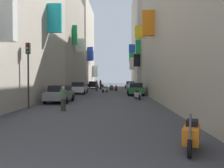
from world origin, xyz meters
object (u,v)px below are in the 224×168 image
(scooter_green, at_px, (111,88))
(parked_car_green, at_px, (135,89))
(parked_car_white, at_px, (79,88))
(parked_car_grey, at_px, (60,93))
(pedestrian_near_left, at_px, (63,99))
(scooter_white, at_px, (105,89))
(scooter_silver, at_px, (138,95))
(scooter_orange, at_px, (192,134))
(pedestrian_crossing, at_px, (96,86))
(scooter_black, at_px, (102,86))
(pedestrian_near_right, at_px, (100,85))
(traffic_light_near_corner, at_px, (28,64))
(scooter_red, at_px, (116,88))
(parked_car_black, at_px, (93,85))
(parked_car_silver, at_px, (130,85))

(scooter_green, bearing_deg, parked_car_green, -74.04)
(parked_car_white, bearing_deg, parked_car_grey, -88.91)
(parked_car_green, distance_m, pedestrian_near_left, 15.02)
(scooter_white, bearing_deg, parked_car_green, -55.41)
(scooter_silver, height_order, scooter_orange, same)
(pedestrian_crossing, relative_size, pedestrian_near_left, 1.12)
(scooter_orange, bearing_deg, scooter_black, 97.76)
(parked_car_grey, height_order, pedestrian_crossing, pedestrian_crossing)
(pedestrian_near_right, height_order, traffic_light_near_corner, traffic_light_near_corner)
(pedestrian_crossing, bearing_deg, pedestrian_near_left, -89.93)
(scooter_red, bearing_deg, pedestrian_near_left, -97.66)
(parked_car_grey, distance_m, scooter_silver, 7.60)
(scooter_black, distance_m, pedestrian_near_right, 4.51)
(parked_car_white, height_order, pedestrian_near_left, pedestrian_near_left)
(scooter_red, bearing_deg, scooter_orange, -85.31)
(pedestrian_near_right, bearing_deg, scooter_orange, -81.51)
(parked_car_grey, relative_size, scooter_red, 2.18)
(scooter_white, distance_m, pedestrian_crossing, 3.13)
(scooter_white, height_order, traffic_light_near_corner, traffic_light_near_corner)
(parked_car_white, bearing_deg, traffic_light_near_corner, -93.22)
(pedestrian_near_left, bearing_deg, scooter_green, 84.91)
(parked_car_black, xyz_separation_m, parked_car_green, (7.34, -19.60, 0.04))
(parked_car_silver, distance_m, parked_car_green, 19.15)
(scooter_orange, bearing_deg, scooter_red, 94.69)
(parked_car_white, height_order, parked_car_black, parked_car_white)
(parked_car_silver, height_order, traffic_light_near_corner, traffic_light_near_corner)
(parked_car_grey, height_order, scooter_white, parked_car_grey)
(parked_car_white, distance_m, parked_car_green, 7.79)
(scooter_white, distance_m, pedestrian_near_right, 9.51)
(parked_car_silver, bearing_deg, parked_car_black, 176.60)
(parked_car_silver, bearing_deg, parked_car_green, -90.83)
(parked_car_green, xyz_separation_m, scooter_silver, (-0.16, -5.60, -0.34))
(pedestrian_near_left, xyz_separation_m, traffic_light_near_corner, (-2.66, 1.05, 2.27))
(parked_car_white, relative_size, pedestrian_near_right, 2.22)
(traffic_light_near_corner, bearing_deg, scooter_green, 78.58)
(pedestrian_crossing, bearing_deg, parked_car_white, -106.24)
(parked_car_grey, relative_size, pedestrian_crossing, 2.43)
(scooter_red, xyz_separation_m, scooter_white, (-1.60, -3.25, -0.00))
(parked_car_white, distance_m, pedestrian_near_left, 16.56)
(parked_car_grey, height_order, pedestrian_near_right, pedestrian_near_right)
(scooter_black, distance_m, pedestrian_crossing, 11.20)
(parked_car_white, relative_size, parked_car_black, 0.89)
(pedestrian_near_left, bearing_deg, pedestrian_crossing, 90.07)
(parked_car_white, distance_m, scooter_orange, 25.59)
(parked_car_black, relative_size, scooter_silver, 2.49)
(parked_car_grey, bearing_deg, scooter_red, 75.15)
(traffic_light_near_corner, bearing_deg, pedestrian_near_left, -21.50)
(scooter_black, height_order, scooter_green, same)
(scooter_silver, bearing_deg, scooter_orange, -89.15)
(parked_car_grey, distance_m, pedestrian_crossing, 17.20)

